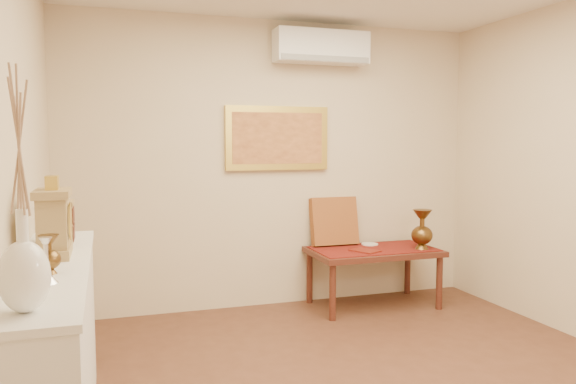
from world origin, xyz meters
name	(u,v)px	position (x,y,z in m)	size (l,w,h in m)	color
wall_back	(277,165)	(0.00, 2.25, 1.35)	(4.00, 0.02, 2.70)	beige
wall_left	(5,187)	(-2.00, 0.00, 1.35)	(0.02, 4.50, 2.70)	beige
white_vase	(20,181)	(-1.83, -0.81, 1.43)	(0.17, 0.17, 0.90)	white
candlestick	(46,260)	(-1.80, -0.40, 1.08)	(0.09, 0.09, 0.19)	silver
brass_urn_small	(49,249)	(-1.80, -0.23, 1.09)	(0.10, 0.10, 0.22)	brown
table_cloth	(374,249)	(0.85, 1.88, 0.55)	(1.14, 0.59, 0.01)	maroon
brass_urn_tall	(422,225)	(1.27, 1.72, 0.78)	(0.20, 0.20, 0.45)	brown
plate	(370,244)	(0.90, 2.06, 0.56)	(0.16, 0.16, 0.01)	white
menu	(365,251)	(0.71, 1.77, 0.56)	(0.18, 0.25, 0.01)	#65160D
cushion	(334,221)	(0.56, 2.17, 0.79)	(0.47, 0.10, 0.47)	maroon
display_ledge	(53,363)	(-1.82, 0.00, 0.49)	(0.37, 2.02, 0.98)	silver
mantel_clock	(54,222)	(-1.81, 0.20, 1.15)	(0.17, 0.36, 0.41)	#9F8452
wooden_chest	(60,222)	(-1.81, 0.58, 1.10)	(0.16, 0.21, 0.24)	#9F8452
low_table	(373,256)	(0.85, 1.88, 0.48)	(1.20, 0.70, 0.55)	#4E2117
painting	(277,138)	(0.00, 2.22, 1.60)	(1.00, 0.06, 0.60)	gold
ac_unit	(321,47)	(0.40, 2.12, 2.45)	(0.90, 0.25, 0.30)	white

